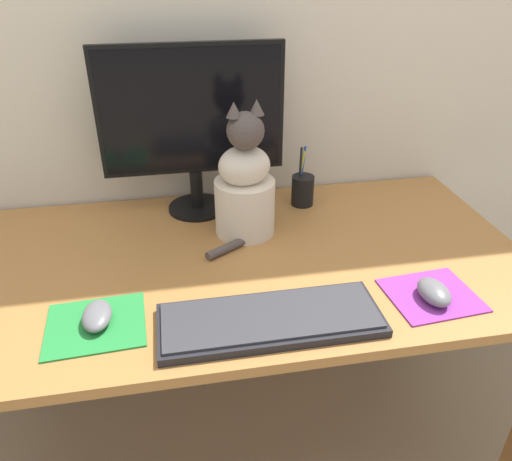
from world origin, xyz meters
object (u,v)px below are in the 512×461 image
Objects in this scene: keyboard at (270,319)px; pen_cup at (303,189)px; cat at (245,187)px; computer_mouse_left at (97,316)px; computer_mouse_right at (434,292)px; monitor at (192,121)px.

keyboard is 2.60× the size of pen_cup.
keyboard is at bearing -102.48° from cat.
computer_mouse_right is (0.71, -0.05, 0.00)m from computer_mouse_left.
cat is at bearing 88.49° from keyboard.
cat is at bearing -53.50° from monitor.
pen_cup reaches higher than computer_mouse_left.
cat reaches higher than computer_mouse_left.
pen_cup is (0.55, 0.45, 0.03)m from computer_mouse_left.
keyboard is 1.27× the size of cat.
monitor reaches higher than computer_mouse_right.
pen_cup is at bearing 23.65° from cat.
pen_cup reaches higher than keyboard.
monitor is at bearing 62.89° from computer_mouse_left.
computer_mouse_right is 0.53m from pen_cup.
monitor is at bearing 131.78° from computer_mouse_right.
computer_mouse_left is 0.57× the size of pen_cup.
monitor reaches higher than computer_mouse_left.
monitor is 4.98× the size of computer_mouse_left.
pen_cup is at bearing 107.69° from computer_mouse_right.
computer_mouse_left is 0.71m from computer_mouse_right.
computer_mouse_left is 0.49m from cat.
keyboard is 0.35m from computer_mouse_left.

